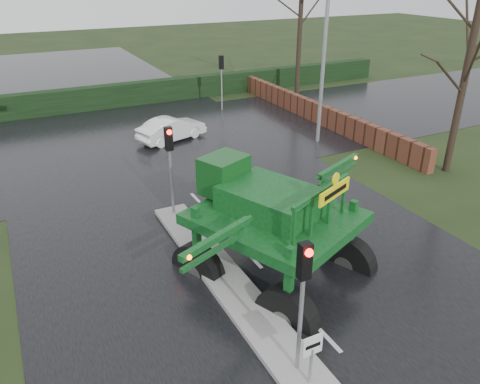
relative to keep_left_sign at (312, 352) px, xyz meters
name	(u,v)px	position (x,y,z in m)	size (l,w,h in m)	color
ground	(317,328)	(1.30, 1.50, -1.06)	(140.00, 140.00, 0.00)	black
road_main	(183,185)	(1.30, 11.50, -1.05)	(14.00, 80.00, 0.02)	black
road_cross	(144,143)	(1.30, 17.50, -1.05)	(80.00, 12.00, 0.02)	black
median_island	(224,278)	(0.00, 4.50, -0.97)	(1.20, 10.00, 0.16)	gray
hedge_row	(109,96)	(1.30, 25.50, -0.31)	(44.00, 0.90, 1.50)	black
brick_wall	(307,108)	(11.80, 17.50, -0.46)	(0.40, 20.00, 1.20)	#592D1E
keep_left_sign	(312,352)	(0.00, 0.00, 0.00)	(0.50, 0.07, 1.35)	gray
traffic_signal_near	(303,282)	(0.00, 0.49, 1.53)	(0.26, 0.33, 3.52)	gray
traffic_signal_mid	(170,152)	(0.00, 8.99, 1.53)	(0.26, 0.33, 3.52)	gray
traffic_signal_far	(221,70)	(7.80, 21.51, 1.53)	(0.26, 0.33, 3.52)	gray
street_light_right	(321,26)	(9.49, 13.50, 4.93)	(3.85, 0.30, 10.00)	gray
tree_right_near	(469,56)	(12.80, 7.50, 4.14)	(5.60, 5.60, 9.64)	black
tree_right_far	(301,1)	(14.30, 22.50, 5.44)	(7.00, 7.00, 12.05)	black
crop_sprayer	(284,245)	(0.71, 2.41, 1.16)	(7.77, 6.32, 4.68)	black
white_sedan	(172,140)	(2.84, 17.24, -1.06)	(1.34, 3.85, 1.27)	white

